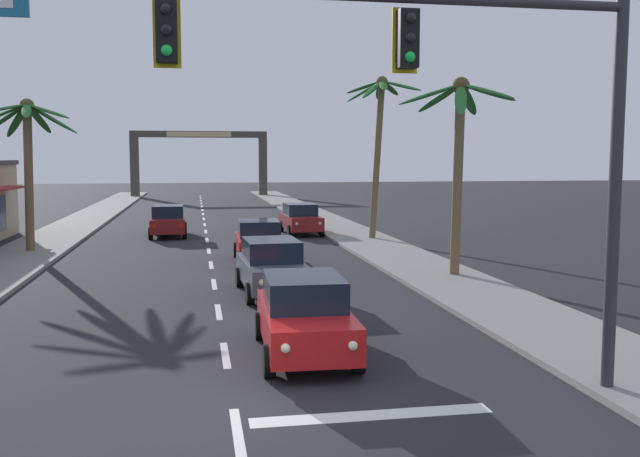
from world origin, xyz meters
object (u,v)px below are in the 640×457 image
at_px(traffic_signal_mast, 418,83).
at_px(sedan_lead_at_stop_bar, 304,315).
at_px(palm_right_second, 460,133).
at_px(sedan_parked_nearest_kerb, 300,219).
at_px(palm_left_third, 28,139).
at_px(sedan_oncoming_far, 168,221).
at_px(palm_right_third, 380,119).
at_px(sedan_fifth_in_queue, 259,241).
at_px(town_gateway_arch, 200,155).
at_px(sedan_third_in_queue, 272,266).

xyz_separation_m(traffic_signal_mast, sedan_lead_at_stop_bar, (-1.34, 3.41, -4.52)).
relative_size(traffic_signal_mast, palm_right_second, 1.69).
relative_size(sedan_parked_nearest_kerb, palm_left_third, 0.67).
bearing_deg(palm_right_second, palm_left_third, 150.30).
height_order(sedan_oncoming_far, palm_right_third, palm_right_third).
xyz_separation_m(traffic_signal_mast, palm_right_third, (5.63, 23.36, 0.77)).
relative_size(sedan_fifth_in_queue, town_gateway_arch, 0.30).
height_order(traffic_signal_mast, palm_right_third, palm_right_third).
distance_m(palm_left_third, palm_right_third, 16.48).
bearing_deg(sedan_lead_at_stop_bar, palm_right_third, 70.73).
relative_size(sedan_lead_at_stop_bar, sedan_third_in_queue, 1.00).
bearing_deg(palm_right_third, traffic_signal_mast, -103.55).
height_order(sedan_lead_at_stop_bar, sedan_third_in_queue, same).
xyz_separation_m(sedan_third_in_queue, town_gateway_arch, (-1.72, 56.59, 3.73)).
bearing_deg(traffic_signal_mast, palm_right_third, 76.45).
relative_size(sedan_oncoming_far, palm_left_third, 0.66).
xyz_separation_m(traffic_signal_mast, sedan_fifth_in_queue, (-1.07, 17.05, -4.52)).
bearing_deg(palm_right_third, town_gateway_arch, 101.25).
xyz_separation_m(sedan_third_in_queue, sedan_parked_nearest_kerb, (3.43, 16.83, 0.00)).
distance_m(sedan_fifth_in_queue, palm_right_third, 10.61).
bearing_deg(sedan_third_in_queue, sedan_parked_nearest_kerb, 78.48).
height_order(traffic_signal_mast, sedan_oncoming_far, traffic_signal_mast).
relative_size(traffic_signal_mast, town_gateway_arch, 0.80).
bearing_deg(palm_right_third, sedan_oncoming_far, 160.66).
height_order(palm_left_third, palm_right_third, palm_right_third).
bearing_deg(sedan_lead_at_stop_bar, town_gateway_arch, 91.51).
height_order(sedan_lead_at_stop_bar, sedan_parked_nearest_kerb, same).
relative_size(sedan_third_in_queue, palm_right_third, 0.55).
relative_size(traffic_signal_mast, sedan_parked_nearest_kerb, 2.61).
relative_size(sedan_lead_at_stop_bar, sedan_fifth_in_queue, 1.00).
relative_size(palm_left_third, town_gateway_arch, 0.46).
distance_m(palm_right_second, town_gateway_arch, 55.48).
xyz_separation_m(sedan_oncoming_far, sedan_parked_nearest_kerb, (7.16, -0.03, 0.00)).
relative_size(sedan_fifth_in_queue, sedan_parked_nearest_kerb, 1.00).
xyz_separation_m(sedan_fifth_in_queue, sedan_oncoming_far, (-3.95, 10.04, 0.00)).
bearing_deg(sedan_third_in_queue, traffic_signal_mast, -82.81).
bearing_deg(traffic_signal_mast, sedan_third_in_queue, 97.19).
distance_m(palm_left_third, town_gateway_arch, 46.29).
bearing_deg(sedan_fifth_in_queue, palm_right_second, -37.90).
bearing_deg(palm_right_second, town_gateway_arch, 98.75).
bearing_deg(sedan_fifth_in_queue, traffic_signal_mast, -86.40).
height_order(sedan_third_in_queue, palm_right_third, palm_right_third).
bearing_deg(traffic_signal_mast, sedan_parked_nearest_kerb, 85.48).
bearing_deg(sedan_parked_nearest_kerb, sedan_lead_at_stop_bar, -98.38).
relative_size(sedan_third_in_queue, town_gateway_arch, 0.31).
xyz_separation_m(palm_left_third, palm_right_third, (16.30, 2.19, 1.15)).
xyz_separation_m(sedan_lead_at_stop_bar, sedan_parked_nearest_kerb, (3.48, 23.65, 0.00)).
height_order(sedan_third_in_queue, sedan_parked_nearest_kerb, same).
height_order(traffic_signal_mast, palm_left_third, traffic_signal_mast).
height_order(sedan_oncoming_far, palm_left_third, palm_left_third).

